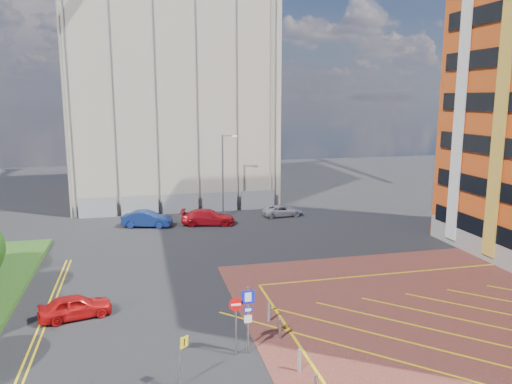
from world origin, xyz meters
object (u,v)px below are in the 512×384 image
object	(u,v)px
sign_cluster	(244,314)
car_red_left	(75,306)
lamp_back	(224,172)
car_blue_back	(147,219)
car_silver_back	(282,211)
car_red_back	(208,217)
warning_sign	(181,356)

from	to	relation	value
sign_cluster	car_red_left	world-z (taller)	sign_cluster
lamp_back	car_red_left	distance (m)	24.47
car_red_left	car_blue_back	bearing A→B (deg)	-25.85
car_silver_back	car_red_back	bearing A→B (deg)	97.69
lamp_back	car_red_back	bearing A→B (deg)	-122.44
car_blue_back	car_red_back	size ratio (longest dim) A/B	0.90
lamp_back	car_silver_back	xyz separation A→B (m)	(5.53, -1.56, -3.81)
car_red_back	car_silver_back	world-z (taller)	car_red_back
car_red_back	car_silver_back	distance (m)	7.75
car_silver_back	car_red_left	bearing A→B (deg)	134.20
car_silver_back	car_blue_back	bearing A→B (deg)	90.28
sign_cluster	car_red_back	xyz separation A→B (m)	(1.74, 23.81, -1.24)
warning_sign	car_red_back	distance (m)	26.33
car_blue_back	car_red_left	bearing A→B (deg)	-176.65
warning_sign	car_silver_back	size ratio (longest dim) A/B	0.57
car_red_left	car_silver_back	xyz separation A→B (m)	(17.18, 19.64, -0.09)
car_blue_back	car_silver_back	distance (m)	13.09
lamp_back	car_silver_back	distance (m)	6.90
sign_cluster	car_blue_back	xyz separation A→B (m)	(-3.72, 24.34, -1.23)
lamp_back	warning_sign	size ratio (longest dim) A/B	3.56
car_red_left	sign_cluster	bearing A→B (deg)	-139.73
sign_cluster	car_red_back	world-z (taller)	sign_cluster
car_red_back	sign_cluster	bearing A→B (deg)	-172.69
car_red_left	car_red_back	bearing A→B (deg)	-41.36
car_blue_back	car_silver_back	size ratio (longest dim) A/B	1.12
car_red_back	car_red_left	bearing A→B (deg)	163.39
car_blue_back	warning_sign	bearing A→B (deg)	-162.44
sign_cluster	car_red_left	bearing A→B (deg)	143.52
warning_sign	car_red_left	xyz separation A→B (m)	(-4.88, 7.90, -0.79)
car_silver_back	lamp_back	bearing A→B (deg)	69.66
car_red_left	car_red_back	size ratio (longest dim) A/B	0.76
warning_sign	car_blue_back	xyz separation A→B (m)	(-0.74, 26.42, -0.70)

